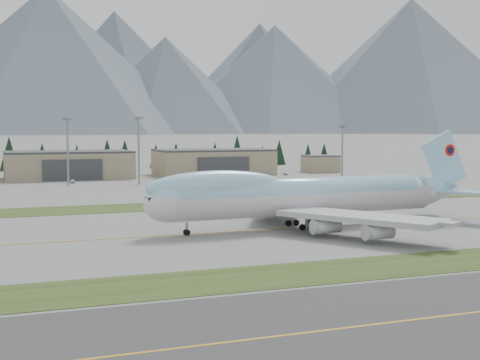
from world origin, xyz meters
name	(u,v)px	position (x,y,z in m)	size (l,w,h in m)	color
ground	(238,231)	(0.00, 0.00, 0.00)	(7000.00, 7000.00, 0.00)	slate
grass_strip_near	(335,271)	(0.00, -38.00, 0.00)	(400.00, 14.00, 0.08)	#2A4017
grass_strip_far	(176,206)	(0.00, 45.00, 0.00)	(400.00, 18.00, 0.08)	#2A4017
asphalt_taxiway	(445,316)	(0.00, -62.00, 0.00)	(400.00, 32.00, 0.04)	#323232
taxiway_line_main	(238,231)	(0.00, 0.00, 0.00)	(400.00, 0.40, 0.02)	orange
taxiway_line_near	(445,316)	(0.00, -62.00, 0.00)	(400.00, 0.40, 0.02)	orange
boeing_747_freighter	(303,196)	(13.63, -0.08, 6.43)	(73.63, 63.89, 19.49)	silver
hangar_center	(69,165)	(-15.00, 149.90, 5.39)	(48.00, 26.60, 10.80)	gray
hangar_right	(213,162)	(45.00, 149.90, 5.39)	(48.00, 26.60, 10.80)	gray
control_shed	(320,164)	(95.00, 148.00, 3.80)	(14.00, 12.00, 7.60)	gray
floodlight_masts	(138,140)	(4.09, 109.45, 15.82)	(133.40, 10.39, 23.61)	gray
service_vehicle_a	(73,183)	(-16.35, 126.11, 0.00)	(1.57, 3.88, 1.32)	silver
service_vehicle_b	(177,182)	(20.69, 119.47, 0.00)	(1.15, 3.26, 1.08)	yellow
service_vehicle_c	(286,175)	(72.64, 136.69, 0.00)	(1.71, 4.21, 1.22)	#A3A2A7
conifer_belt	(67,155)	(-9.05, 211.33, 6.91)	(267.19, 15.07, 16.04)	black
mountain_ridge_front	(27,64)	(84.82, 2191.77, 229.40)	(4329.66, 1233.48, 516.82)	#47555F
mountain_ridge_rear	(64,72)	(277.91, 2900.00, 260.28)	(4447.02, 1076.71, 538.36)	#47555F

